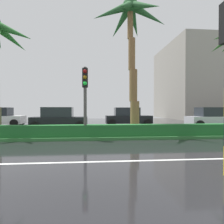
{
  "coord_description": "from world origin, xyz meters",
  "views": [
    {
      "loc": [
        5.65,
        -4.0,
        1.57
      ],
      "look_at": [
        7.16,
        12.1,
        1.34
      ],
      "focal_mm": 32.43,
      "sensor_mm": 36.0,
      "label": 1
    }
  ],
  "objects_px": {
    "car_in_traffic_third": "(59,119)",
    "car_in_traffic_fifth": "(213,118)",
    "traffic_signal_median_right": "(85,89)",
    "palm_tree_centre": "(131,28)",
    "car_in_traffic_fourth": "(128,117)"
  },
  "relations": [
    {
      "from": "car_in_traffic_fourth",
      "to": "car_in_traffic_fifth",
      "type": "xyz_separation_m",
      "value": [
        6.77,
        -2.79,
        0.0
      ]
    },
    {
      "from": "palm_tree_centre",
      "to": "car_in_traffic_fourth",
      "type": "bearing_deg",
      "value": 81.72
    },
    {
      "from": "traffic_signal_median_right",
      "to": "car_in_traffic_fifth",
      "type": "xyz_separation_m",
      "value": [
        10.47,
        5.84,
        -1.78
      ]
    },
    {
      "from": "car_in_traffic_third",
      "to": "car_in_traffic_fifth",
      "type": "relative_size",
      "value": 1.0
    },
    {
      "from": "traffic_signal_median_right",
      "to": "car_in_traffic_third",
      "type": "xyz_separation_m",
      "value": [
        -2.26,
        5.88,
        -1.78
      ]
    },
    {
      "from": "palm_tree_centre",
      "to": "car_in_traffic_fourth",
      "type": "xyz_separation_m",
      "value": [
        1.01,
        6.96,
        -5.61
      ]
    },
    {
      "from": "traffic_signal_median_right",
      "to": "car_in_traffic_third",
      "type": "distance_m",
      "value": 6.54
    },
    {
      "from": "palm_tree_centre",
      "to": "car_in_traffic_fourth",
      "type": "distance_m",
      "value": 8.99
    },
    {
      "from": "palm_tree_centre",
      "to": "car_in_traffic_fifth",
      "type": "height_order",
      "value": "palm_tree_centre"
    },
    {
      "from": "palm_tree_centre",
      "to": "car_in_traffic_fourth",
      "type": "relative_size",
      "value": 1.89
    },
    {
      "from": "palm_tree_centre",
      "to": "car_in_traffic_third",
      "type": "xyz_separation_m",
      "value": [
        -4.95,
        4.21,
        -5.61
      ]
    },
    {
      "from": "car_in_traffic_fourth",
      "to": "car_in_traffic_fifth",
      "type": "relative_size",
      "value": 1.0
    },
    {
      "from": "traffic_signal_median_right",
      "to": "car_in_traffic_third",
      "type": "height_order",
      "value": "traffic_signal_median_right"
    },
    {
      "from": "car_in_traffic_third",
      "to": "car_in_traffic_fourth",
      "type": "relative_size",
      "value": 1.0
    },
    {
      "from": "car_in_traffic_third",
      "to": "traffic_signal_median_right",
      "type": "bearing_deg",
      "value": -68.98
    }
  ]
}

